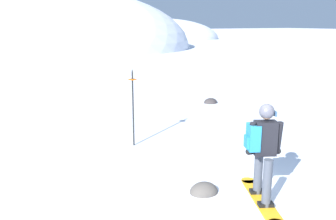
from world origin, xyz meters
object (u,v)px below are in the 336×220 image
at_px(snowboarder_main, 262,150).
at_px(piste_marker_near, 133,102).
at_px(rock_dark, 204,192).
at_px(rock_small, 211,103).

bearing_deg(snowboarder_main, piste_marker_near, 102.91).
height_order(rock_dark, rock_small, same).
relative_size(snowboarder_main, rock_dark, 3.21).
xyz_separation_m(snowboarder_main, rock_dark, (-0.69, 0.70, -0.92)).
height_order(piste_marker_near, rock_small, piste_marker_near).
bearing_deg(piste_marker_near, snowboarder_main, -77.09).
distance_m(piste_marker_near, rock_small, 5.64).
distance_m(piste_marker_near, rock_dark, 3.21).
bearing_deg(rock_small, rock_dark, -124.38).
distance_m(snowboarder_main, rock_dark, 1.34).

